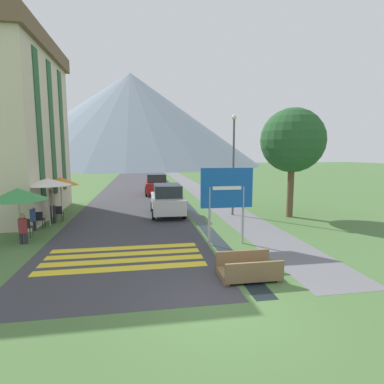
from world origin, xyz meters
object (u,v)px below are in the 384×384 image
hotel_building (4,121)px  parked_car_near (167,200)px  parked_car_far (156,184)px  person_seated_far (32,216)px  cafe_umbrella_rear_orange (60,181)px  cafe_chair_middle (39,218)px  person_standing_terrace (52,204)px  person_seated_near (23,227)px  cafe_umbrella_middle_white (48,182)px  streetlamp (234,157)px  road_sign (227,194)px  cafe_umbrella_front_green (18,194)px  tree_by_path (292,141)px  cafe_chair_far_left (59,212)px  cafe_chair_near_left (26,226)px  footbridge (248,270)px

hotel_building → parked_car_near: bearing=-8.0°
parked_car_far → person_seated_far: size_ratio=3.30×
cafe_umbrella_rear_orange → parked_car_far: bearing=54.5°
cafe_chair_middle → person_standing_terrace: person_standing_terrace is taller
parked_car_far → person_seated_near: size_ratio=3.36×
parked_car_far → cafe_umbrella_middle_white: bearing=-118.4°
hotel_building → streetlamp: bearing=-8.2°
cafe_umbrella_middle_white → person_standing_terrace: size_ratio=1.35×
road_sign → person_seated_near: bearing=170.3°
road_sign → parked_car_near: road_sign is taller
cafe_umbrella_front_green → cafe_umbrella_middle_white: size_ratio=0.93×
person_seated_far → cafe_umbrella_front_green: bearing=-87.0°
cafe_chair_middle → parked_car_near: bearing=15.8°
cafe_umbrella_middle_white → person_seated_near: cafe_umbrella_middle_white is taller
person_seated_near → tree_by_path: (13.06, 3.08, 3.62)m
cafe_chair_far_left → person_standing_terrace: size_ratio=0.48×
parked_car_near → person_seated_near: size_ratio=3.17×
road_sign → cafe_umbrella_rear_orange: size_ratio=1.36×
cafe_chair_far_left → cafe_chair_near_left: bearing=-104.1°
cafe_umbrella_rear_orange → footbridge: bearing=-52.9°
parked_car_far → tree_by_path: (7.09, -10.70, 3.40)m
parked_car_far → cafe_umbrella_middle_white: 12.31m
person_seated_near → person_seated_far: person_seated_far is taller
cafe_umbrella_middle_white → person_seated_far: cafe_umbrella_middle_white is taller
person_seated_far → person_standing_terrace: person_standing_terrace is taller
parked_car_near → cafe_umbrella_front_green: cafe_umbrella_front_green is taller
cafe_umbrella_middle_white → cafe_umbrella_rear_orange: (-0.05, 2.54, -0.20)m
person_seated_near → streetlamp: (9.99, 4.12, 2.70)m
cafe_chair_far_left → person_standing_terrace: (-0.23, -0.31, 0.52)m
road_sign → parked_car_near: bearing=106.9°
parked_car_far → person_standing_terrace: parked_car_far is taller
footbridge → parked_car_far: (-1.82, 18.38, 0.68)m
parked_car_far → parked_car_near: bearing=-88.6°
cafe_umbrella_middle_white → person_seated_near: (-0.15, -3.01, -1.54)m
cafe_umbrella_middle_white → cafe_umbrella_rear_orange: size_ratio=1.07×
road_sign → person_standing_terrace: 9.41m
hotel_building → cafe_umbrella_front_green: hotel_building is taller
hotel_building → person_seated_far: 6.58m
footbridge → parked_car_far: parked_car_far is taller
footbridge → cafe_umbrella_middle_white: (-7.63, 7.62, 2.00)m
footbridge → cafe_umbrella_rear_orange: bearing=127.1°
person_seated_near → streetlamp: bearing=22.4°
hotel_building → parked_car_far: hotel_building is taller
road_sign → person_standing_terrace: (-7.92, 4.98, -1.00)m
person_seated_far → parked_car_near: bearing=21.6°
parked_car_far → hotel_building: bearing=-138.4°
cafe_umbrella_rear_orange → streetlamp: bearing=-8.2°
cafe_chair_near_left → person_seated_far: person_seated_far is taller
cafe_chair_near_left → hotel_building: bearing=123.6°
cafe_chair_near_left → tree_by_path: bearing=15.5°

